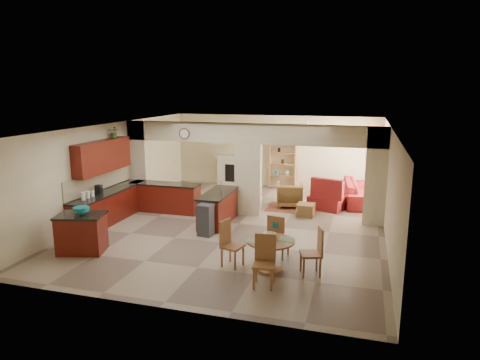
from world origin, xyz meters
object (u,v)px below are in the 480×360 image
(dining_table, at_px, (270,250))
(sofa, at_px, (360,192))
(kitchen_island, at_px, (82,233))
(armchair, at_px, (290,195))

(dining_table, height_order, sofa, sofa)
(sofa, bearing_deg, kitchen_island, 129.88)
(armchair, bearing_deg, sofa, -163.21)
(dining_table, height_order, armchair, armchair)
(kitchen_island, xyz_separation_m, sofa, (6.27, 6.47, -0.10))
(kitchen_island, height_order, sofa, kitchen_island)
(sofa, bearing_deg, dining_table, 158.44)
(dining_table, relative_size, armchair, 1.19)
(kitchen_island, bearing_deg, armchair, 37.62)
(kitchen_island, relative_size, dining_table, 1.22)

